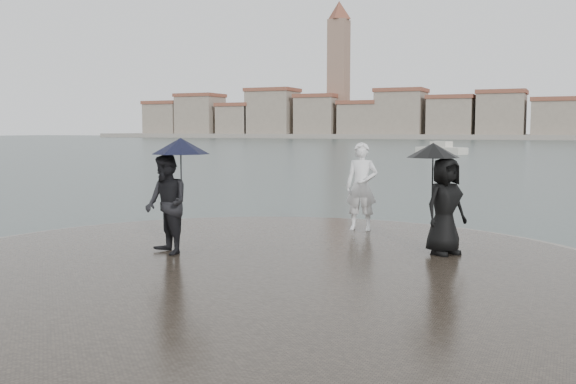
% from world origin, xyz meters
% --- Properties ---
extents(ground, '(400.00, 400.00, 0.00)m').
position_xyz_m(ground, '(0.00, 0.00, 0.00)').
color(ground, '#2B3835').
rests_on(ground, ground).
extents(kerb_ring, '(12.50, 12.50, 0.32)m').
position_xyz_m(kerb_ring, '(0.00, 3.50, 0.16)').
color(kerb_ring, gray).
rests_on(kerb_ring, ground).
extents(quay_tip, '(11.90, 11.90, 0.36)m').
position_xyz_m(quay_tip, '(0.00, 3.50, 0.18)').
color(quay_tip, '#2D261E').
rests_on(quay_tip, ground).
extents(statue, '(0.73, 0.51, 1.91)m').
position_xyz_m(statue, '(0.39, 7.84, 1.31)').
color(statue, white).
rests_on(statue, quay_tip).
extents(visitor_left, '(1.31, 1.13, 2.04)m').
position_xyz_m(visitor_left, '(-1.86, 3.89, 1.48)').
color(visitor_left, black).
rests_on(visitor_left, quay_tip).
extents(visitor_right, '(1.17, 1.06, 1.95)m').
position_xyz_m(visitor_right, '(2.49, 5.85, 1.43)').
color(visitor_right, black).
rests_on(visitor_right, quay_tip).
extents(far_skyline, '(260.00, 20.00, 37.00)m').
position_xyz_m(far_skyline, '(-6.29, 160.71, 5.61)').
color(far_skyline, gray).
rests_on(far_skyline, ground).
extents(boats, '(29.57, 31.03, 1.50)m').
position_xyz_m(boats, '(4.29, 47.69, 0.38)').
color(boats, beige).
rests_on(boats, ground).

